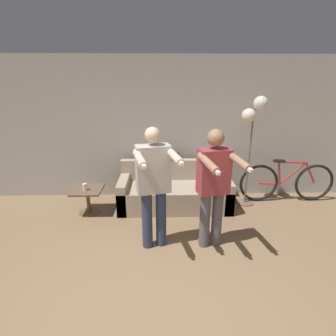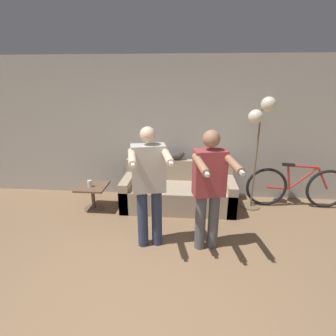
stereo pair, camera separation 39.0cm
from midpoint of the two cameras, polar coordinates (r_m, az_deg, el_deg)
name	(u,v)px [view 1 (the left image)]	position (r m, az deg, el deg)	size (l,w,h in m)	color
wall_back	(157,130)	(4.91, -4.78, 8.30)	(10.00, 0.05, 2.60)	#B7B2A8
couch	(175,192)	(4.72, -0.94, -5.36)	(1.96, 0.80, 0.79)	tan
person_left	(154,182)	(3.35, -6.47, -3.12)	(0.60, 0.75, 1.65)	#2D3856
person_right	(214,183)	(3.37, 6.69, -3.33)	(0.56, 0.74, 1.63)	#56565B
cat	(171,156)	(4.79, -1.76, 2.58)	(0.40, 0.14, 0.16)	#3D3833
floor_lamp	(254,119)	(4.62, 15.84, 10.16)	(0.41, 0.32, 1.93)	#756047
side_table	(88,196)	(4.72, -19.38, -5.73)	(0.49, 0.49, 0.44)	brown
cup	(85,187)	(4.63, -20.01, -3.94)	(0.07, 0.07, 0.11)	white
bicycle	(287,182)	(5.26, 22.51, -2.91)	(1.76, 0.07, 0.81)	black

